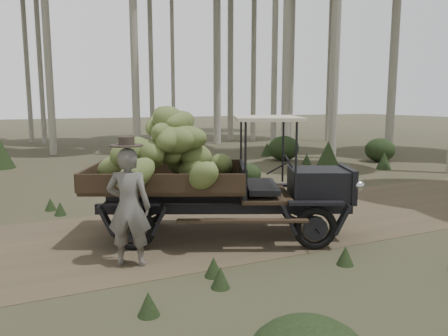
{
  "coord_description": "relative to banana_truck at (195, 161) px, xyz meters",
  "views": [
    {
      "loc": [
        -2.76,
        -7.76,
        2.53
      ],
      "look_at": [
        0.59,
        -0.51,
        1.3
      ],
      "focal_mm": 35.0,
      "sensor_mm": 36.0,
      "label": 1
    }
  ],
  "objects": [
    {
      "name": "banana_truck",
      "position": [
        0.0,
        0.0,
        0.0
      ],
      "size": [
        5.08,
        3.44,
        2.53
      ],
      "rotation": [
        0.0,
        0.0,
        -0.42
      ],
      "color": "black",
      "rests_on": "ground"
    },
    {
      "name": "dirt_track",
      "position": [
        -0.08,
        0.34,
        -1.44
      ],
      "size": [
        70.0,
        4.0,
        0.01
      ],
      "primitive_type": "cube",
      "color": "brown",
      "rests_on": "ground"
    },
    {
      "name": "farmer",
      "position": [
        -1.43,
        -0.92,
        -0.49
      ],
      "size": [
        0.8,
        0.7,
        2.01
      ],
      "rotation": [
        0.0,
        0.0,
        2.67
      ],
      "color": "#605D58",
      "rests_on": "ground"
    },
    {
      "name": "ground",
      "position": [
        -0.08,
        0.34,
        -1.44
      ],
      "size": [
        120.0,
        120.0,
        0.0
      ],
      "primitive_type": "plane",
      "color": "#473D2B",
      "rests_on": "ground"
    },
    {
      "name": "undergrowth",
      "position": [
        -0.41,
        0.48,
        -0.94
      ],
      "size": [
        23.17,
        21.86,
        1.35
      ],
      "color": "#233319",
      "rests_on": "ground"
    }
  ]
}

